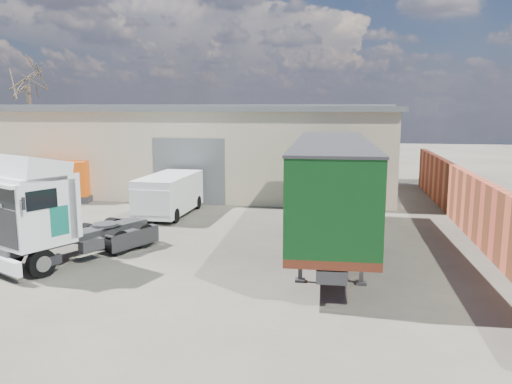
% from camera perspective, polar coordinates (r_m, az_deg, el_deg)
% --- Properties ---
extents(ground, '(120.00, 120.00, 0.00)m').
position_cam_1_polar(ground, '(17.79, -10.99, -7.64)').
color(ground, black).
rests_on(ground, ground).
extents(warehouse, '(30.60, 12.60, 5.42)m').
position_cam_1_polar(warehouse, '(34.18, -11.07, 5.16)').
color(warehouse, '#C1B094').
rests_on(warehouse, ground).
extents(brick_boundary_wall, '(0.35, 26.00, 2.50)m').
position_cam_1_polar(brick_boundary_wall, '(22.84, 23.20, -1.19)').
color(brick_boundary_wall, brown).
rests_on(brick_boundary_wall, ground).
extents(bare_tree, '(4.00, 4.00, 9.60)m').
position_cam_1_polar(bare_tree, '(43.31, -24.70, 12.35)').
color(bare_tree, '#382B21').
rests_on(bare_tree, ground).
extents(tractor_unit, '(4.36, 5.93, 3.80)m').
position_cam_1_polar(tractor_unit, '(18.02, -22.31, -2.72)').
color(tractor_unit, black).
rests_on(tractor_unit, ground).
extents(box_trailer, '(2.99, 12.28, 4.06)m').
position_cam_1_polar(box_trailer, '(18.74, 8.58, 1.07)').
color(box_trailer, '#2D2D30').
rests_on(box_trailer, ground).
extents(panel_van, '(2.08, 4.86, 1.97)m').
position_cam_1_polar(panel_van, '(24.67, -10.04, -0.34)').
color(panel_van, black).
rests_on(panel_van, ground).
extents(orange_skip, '(4.05, 3.00, 2.29)m').
position_cam_1_polar(orange_skip, '(30.38, -21.45, 0.96)').
color(orange_skip, '#2D2D30').
rests_on(orange_skip, ground).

